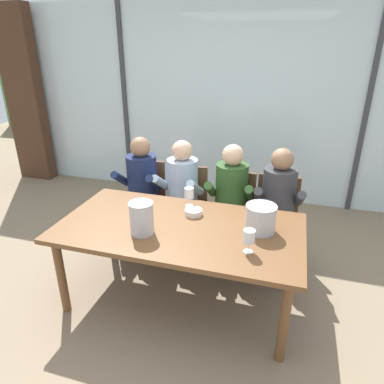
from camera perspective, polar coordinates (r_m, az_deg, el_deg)
ground at (r=3.99m, az=2.69°, el=-7.98°), size 14.00×14.00×0.00m
window_glass_panel at (r=4.81m, az=7.08°, el=13.96°), size 7.16×0.03×2.60m
window_mullion_left at (r=5.30m, az=-10.95°, el=14.60°), size 0.06×0.06×2.60m
window_mullion_right at (r=4.79m, az=26.76°, el=11.67°), size 0.06×0.06×2.60m
hillside_vineyard at (r=8.79m, az=11.64°, el=14.85°), size 13.16×2.40×1.66m
curtain_heavy_drape at (r=6.08m, az=-25.81°, el=13.88°), size 0.56×0.20×2.60m
dining_table at (r=2.83m, az=-2.04°, el=-6.85°), size 1.96×1.03×0.73m
chair_near_curtain at (r=3.94m, az=-7.74°, el=-0.38°), size 0.48×0.48×0.87m
chair_left_of_center at (r=3.73m, az=-0.89°, el=-1.55°), size 0.49×0.49×0.87m
chair_center at (r=3.63m, az=6.59°, el=-2.45°), size 0.49×0.49×0.87m
chair_right_of_center at (r=3.58m, az=13.57°, el=-3.40°), size 0.46×0.46×0.87m
person_navy_polo at (r=3.72m, az=-8.63°, el=1.00°), size 0.46×0.61×1.19m
person_pale_blue_shirt at (r=3.56m, az=-2.05°, el=0.22°), size 0.49×0.63×1.19m
person_olive_shirt at (r=3.44m, az=6.29°, el=-0.77°), size 0.48×0.62×1.19m
person_charcoal_jacket at (r=3.40m, az=13.97°, el=-1.67°), size 0.48×0.62×1.19m
ice_bucket_primary at (r=2.72m, az=11.24°, el=-4.22°), size 0.24×0.24×0.22m
ice_bucket_secondary at (r=2.66m, az=-8.30°, el=-4.18°), size 0.19×0.19×0.26m
tasting_bowl at (r=2.95m, az=0.23°, el=-3.32°), size 0.15×0.15×0.05m
wine_glass_by_left_taster at (r=3.07m, az=-0.48°, el=-0.22°), size 0.08×0.08×0.17m
wine_glass_near_bucket at (r=2.44m, az=9.38°, el=-7.37°), size 0.08×0.08×0.17m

